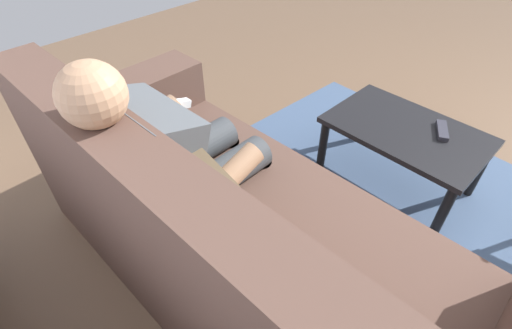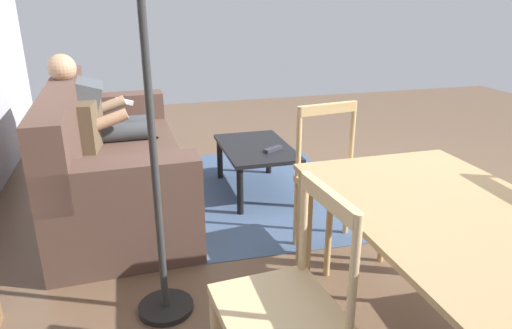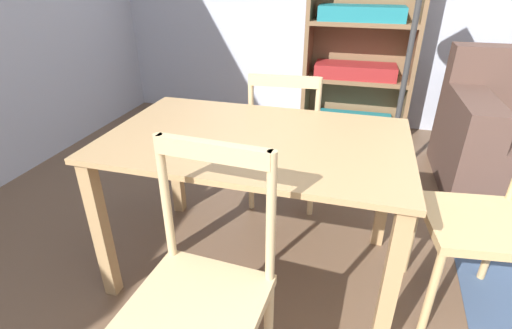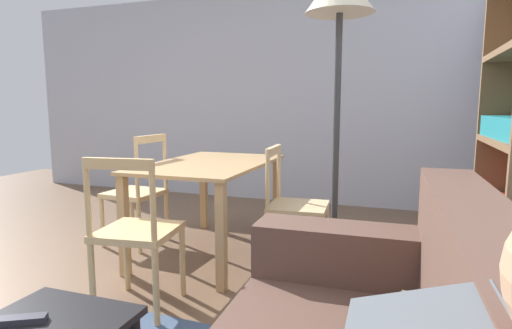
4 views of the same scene
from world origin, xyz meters
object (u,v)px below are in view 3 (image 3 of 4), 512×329
at_px(dining_chair_facing_couch, 486,224).
at_px(dining_chair_by_doorway, 199,298).
at_px(dining_table, 256,159).
at_px(bookshelf, 361,40).
at_px(dining_chair_near_wall, 286,139).

relative_size(dining_chair_facing_couch, dining_chair_by_doorway, 0.97).
distance_m(dining_table, dining_chair_facing_couch, 1.01).
xyz_separation_m(bookshelf, dining_chair_by_doorway, (-0.37, -2.77, -0.39)).
xyz_separation_m(dining_chair_near_wall, dining_chair_by_doorway, (-0.00, -1.37, 0.01)).
bearing_deg(dining_chair_near_wall, dining_chair_facing_couch, -34.53).
relative_size(dining_chair_near_wall, dining_chair_by_doorway, 0.94).
distance_m(dining_chair_near_wall, dining_chair_facing_couch, 1.21).
relative_size(dining_table, dining_chair_by_doorway, 1.42).
bearing_deg(dining_chair_near_wall, dining_table, -90.19).
height_order(dining_table, dining_chair_facing_couch, dining_chair_facing_couch).
bearing_deg(dining_chair_by_doorway, dining_chair_facing_couch, 34.76).
distance_m(bookshelf, dining_chair_by_doorway, 2.82).
relative_size(bookshelf, dining_chair_by_doorway, 2.09).
bearing_deg(dining_chair_near_wall, dining_chair_by_doorway, -90.02).
bearing_deg(dining_chair_facing_couch, dining_chair_by_doorway, -145.24).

